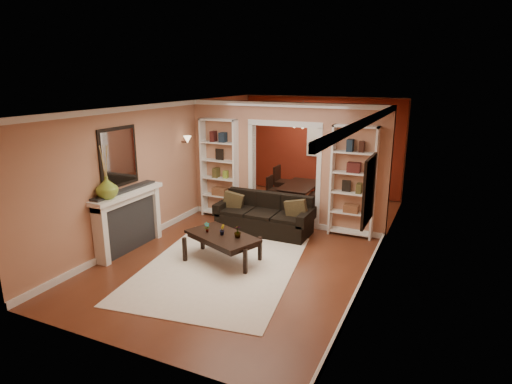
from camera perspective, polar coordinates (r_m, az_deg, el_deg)
The scene contains 30 objects.
floor at distance 8.76m, azimuth 0.87°, elevation -6.44°, with size 8.00×8.00×0.00m, color brown.
ceiling at distance 8.16m, azimuth 0.95°, elevation 11.46°, with size 8.00×8.00×0.00m, color white.
wall_back at distance 12.06m, azimuth 8.69°, elevation 6.09°, with size 8.00×8.00×0.00m, color tan.
wall_front at distance 5.13m, azimuth -17.67°, elevation -7.18°, with size 8.00×8.00×0.00m, color tan.
wall_left at distance 9.47m, azimuth -11.65°, elevation 3.44°, with size 8.00×8.00×0.00m, color tan.
wall_right at distance 7.75m, azimuth 16.30°, elevation 0.51°, with size 8.00×8.00×0.00m, color tan.
partition_wall at distance 9.44m, azimuth 3.87°, elevation 3.68°, with size 4.50×0.15×2.70m, color tan.
red_back_panel at distance 12.03m, azimuth 8.64°, elevation 5.92°, with size 4.44×0.04×2.64m, color maroon.
dining_window at distance 11.96m, azimuth 8.63°, elevation 6.98°, with size 0.78×0.03×0.98m, color #8CA5CC.
area_rug at distance 7.62m, azimuth -4.82°, elevation -9.94°, with size 2.54×3.55×0.01m, color white.
sofa at distance 9.08m, azimuth 1.08°, elevation -2.97°, with size 2.05×0.89×0.80m, color black.
pillow_left at distance 9.30m, azimuth -3.07°, elevation -1.23°, with size 0.42×0.12×0.42m, color #4E3F21.
pillow_right at distance 8.74m, azimuth 5.41°, elevation -2.31°, with size 0.44×0.13×0.44m, color #4E3F21.
coffee_table at distance 7.76m, azimuth -4.50°, elevation -7.44°, with size 1.33×0.72×0.50m, color black.
plant_left at distance 7.78m, azimuth -6.56°, elevation -4.69°, with size 0.10×0.07×0.19m, color #336626.
plant_center at distance 7.63m, azimuth -4.56°, elevation -5.04°, with size 0.10×0.08×0.19m, color #336626.
plant_right at distance 7.49m, azimuth -2.48°, elevation -5.31°, with size 0.12×0.12×0.21m, color #336626.
bookshelf_left at distance 9.98m, azimuth -4.85°, elevation 3.13°, with size 0.90×0.30×2.30m, color white.
bookshelf_right at distance 8.90m, azimuth 12.80°, elevation 1.29°, with size 0.90×0.30×2.30m, color white.
fireplace at distance 8.45m, azimuth -16.49°, elevation -3.75°, with size 0.32×1.70×1.16m, color white.
vase at distance 7.89m, azimuth -19.26°, elevation 0.58°, with size 0.38×0.38×0.40m, color olive.
mirror at distance 8.24m, azimuth -17.87°, elevation 4.45°, with size 0.03×0.95×1.10m, color silver.
wall_sconce at distance 9.77m, azimuth -9.42°, elevation 6.77°, with size 0.18×0.18×0.22m, color #FFE0A5.
framed_art at distance 6.75m, azimuth 14.76°, elevation 0.22°, with size 0.04×0.85×1.05m, color black.
dining_table at distance 11.16m, azimuth 5.99°, elevation -0.32°, with size 0.82×1.47×0.52m, color black.
dining_chair_nw at distance 11.03m, azimuth 2.80°, elevation 0.23°, with size 0.38×0.38×0.76m, color black.
dining_chair_ne at distance 10.69m, azimuth 8.27°, elevation -0.39°, with size 0.38×0.38×0.77m, color black.
dining_chair_sw at distance 11.56m, azimuth 3.92°, elevation 1.30°, with size 0.45×0.45×0.91m, color black.
dining_chair_se at distance 11.23m, azimuth 9.17°, elevation 0.62°, with size 0.43×0.43×0.88m, color black.
chandelier at distance 10.73m, azimuth 6.85°, elevation 8.64°, with size 0.50×0.50×0.30m, color #382019.
Camera 1 is at (3.29, -7.44, 3.25)m, focal length 30.00 mm.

